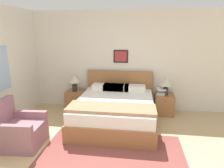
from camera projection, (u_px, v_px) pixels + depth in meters
wall_back at (120, 61)px, 5.30m from camera, size 7.08×0.09×2.60m
area_rug_main at (112, 155)px, 3.41m from camera, size 2.48×1.62×0.01m
bed at (115, 110)px, 4.53m from camera, size 1.73×2.00×1.05m
armchair at (18, 131)px, 3.67m from camera, size 0.82×0.77×0.86m
nightstand_near_window at (76, 100)px, 5.42m from camera, size 0.47×0.49×0.52m
nightstand_by_door at (164, 104)px, 5.11m from camera, size 0.47×0.49×0.52m
table_lamp_near_window at (74, 80)px, 5.25m from camera, size 0.30×0.30×0.43m
table_lamp_by_door at (166, 83)px, 4.94m from camera, size 0.30×0.30×0.43m
book_thick_bottom at (161, 94)px, 5.01m from camera, size 0.23×0.24×0.04m
book_hardcover_middle at (161, 93)px, 5.00m from camera, size 0.20×0.23×0.04m
book_novel_upper at (161, 91)px, 4.99m from camera, size 0.17×0.26×0.02m
book_slim_near_top at (161, 90)px, 4.98m from camera, size 0.18×0.27×0.03m
book_paperback_top at (161, 89)px, 4.97m from camera, size 0.23×0.29×0.03m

